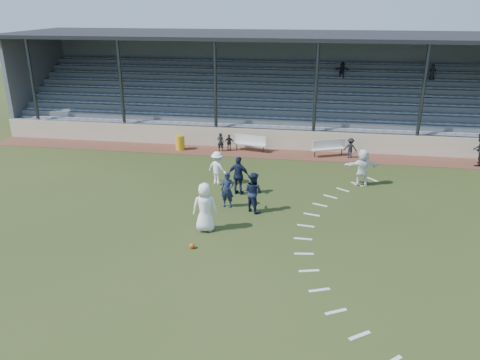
% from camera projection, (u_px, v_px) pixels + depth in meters
% --- Properties ---
extents(ground, '(90.00, 90.00, 0.00)m').
position_uv_depth(ground, '(230.00, 233.00, 18.30)').
color(ground, '#2D3917').
rests_on(ground, ground).
extents(cinder_track, '(34.00, 2.00, 0.02)m').
position_uv_depth(cinder_track, '(261.00, 153.00, 27.98)').
color(cinder_track, brown).
rests_on(cinder_track, ground).
extents(retaining_wall, '(34.00, 0.18, 1.20)m').
position_uv_depth(retaining_wall, '(264.00, 139.00, 28.74)').
color(retaining_wall, beige).
rests_on(retaining_wall, ground).
extents(bench_left, '(2.04, 0.84, 0.95)m').
position_uv_depth(bench_left, '(250.00, 142.00, 28.25)').
color(bench_left, silver).
rests_on(bench_left, cinder_track).
extents(bench_right, '(1.99, 1.22, 0.95)m').
position_uv_depth(bench_right, '(329.00, 146.00, 27.33)').
color(bench_right, silver).
rests_on(bench_right, cinder_track).
extents(trash_bin, '(0.55, 0.55, 0.88)m').
position_uv_depth(trash_bin, '(180.00, 142.00, 28.51)').
color(trash_bin, gold).
rests_on(trash_bin, cinder_track).
extents(football, '(0.20, 0.20, 0.20)m').
position_uv_depth(football, '(192.00, 246.00, 17.16)').
color(football, '#D34C0C').
rests_on(football, ground).
extents(player_white_lead, '(1.08, 0.82, 1.99)m').
position_uv_depth(player_white_lead, '(205.00, 207.00, 18.22)').
color(player_white_lead, white).
rests_on(player_white_lead, ground).
extents(player_navy_lead, '(0.60, 0.42, 1.59)m').
position_uv_depth(player_navy_lead, '(227.00, 190.00, 20.41)').
color(player_navy_lead, '#151D3A').
rests_on(player_navy_lead, ground).
extents(player_navy_mid, '(1.09, 1.05, 1.76)m').
position_uv_depth(player_navy_mid, '(253.00, 192.00, 19.96)').
color(player_navy_mid, '#151D3A').
rests_on(player_navy_mid, ground).
extents(player_white_wing, '(1.24, 1.01, 1.67)m').
position_uv_depth(player_white_wing, '(217.00, 168.00, 22.99)').
color(player_white_wing, white).
rests_on(player_white_wing, ground).
extents(player_navy_wing, '(1.15, 0.69, 1.84)m').
position_uv_depth(player_navy_wing, '(239.00, 176.00, 21.75)').
color(player_navy_wing, '#151D3A').
rests_on(player_navy_wing, ground).
extents(player_white_back, '(1.78, 0.80, 1.85)m').
position_uv_depth(player_white_back, '(362.00, 167.00, 22.83)').
color(player_white_back, white).
rests_on(player_white_back, ground).
extents(official, '(1.06, 1.12, 1.83)m').
position_uv_depth(official, '(479.00, 149.00, 25.55)').
color(official, black).
rests_on(official, cinder_track).
extents(sub_left_near, '(0.41, 0.28, 1.12)m').
position_uv_depth(sub_left_near, '(221.00, 142.00, 28.20)').
color(sub_left_near, black).
rests_on(sub_left_near, cinder_track).
extents(sub_left_far, '(0.61, 0.27, 1.01)m').
position_uv_depth(sub_left_far, '(229.00, 143.00, 28.24)').
color(sub_left_far, black).
rests_on(sub_left_far, cinder_track).
extents(sub_right, '(0.80, 0.52, 1.17)m').
position_uv_depth(sub_right, '(350.00, 148.00, 26.96)').
color(sub_right, black).
rests_on(sub_right, cinder_track).
extents(grandstand, '(34.60, 9.00, 6.61)m').
position_uv_depth(grandstand, '(272.00, 98.00, 32.51)').
color(grandstand, slate).
rests_on(grandstand, ground).
extents(penalty_arc, '(3.89, 14.63, 0.01)m').
position_uv_depth(penalty_arc, '(337.00, 241.00, 17.68)').
color(penalty_arc, silver).
rests_on(penalty_arc, ground).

